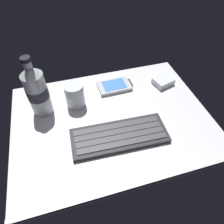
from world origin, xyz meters
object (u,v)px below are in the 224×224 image
(handheld_device, at_px, (115,86))
(water_bottle, at_px, (37,91))
(keyboard, at_px, (119,136))
(juice_cup, at_px, (75,96))
(charger_block, at_px, (163,81))

(handheld_device, xyz_separation_m, water_bottle, (-0.27, -0.05, 0.08))
(keyboard, height_order, water_bottle, water_bottle)
(keyboard, height_order, juice_cup, juice_cup)
(handheld_device, distance_m, juice_cup, 0.16)
(keyboard, distance_m, water_bottle, 0.29)
(juice_cup, bearing_deg, charger_block, 2.66)
(juice_cup, bearing_deg, water_bottle, 179.69)
(handheld_device, distance_m, charger_block, 0.19)
(charger_block, bearing_deg, keyboard, -140.75)
(juice_cup, relative_size, water_bottle, 0.41)
(handheld_device, distance_m, water_bottle, 0.28)
(keyboard, height_order, handheld_device, keyboard)
(water_bottle, bearing_deg, charger_block, 1.93)
(keyboard, bearing_deg, handheld_device, 77.03)
(juice_cup, distance_m, water_bottle, 0.12)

